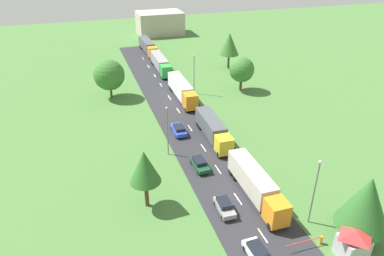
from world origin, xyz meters
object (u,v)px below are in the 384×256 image
truck_second (213,129)px  tree_oak (109,75)px  barrier_gate (315,240)px  truck_lead (256,184)px  car_third (200,164)px  tree_birch (242,70)px  lamppost_third (194,72)px  tree_maple (145,167)px  guard_booth (353,243)px  lamppost_second (167,129)px  truck_third (182,89)px  truck_fourth (160,63)px  tree_elm (366,202)px  distant_building (160,23)px  tree_pine (229,44)px  car_fourth (179,129)px  truck_fifth (148,46)px  car_lead (258,253)px  car_second (224,206)px  lamppost_lead (315,189)px

truck_second → tree_oak: bearing=121.0°
barrier_gate → truck_lead: bearing=104.8°
car_third → tree_birch: (18.77, 26.27, 4.03)m
truck_second → tree_oak: 27.89m
lamppost_third → tree_maple: lamppost_third is taller
truck_lead → guard_booth: (5.32, -12.08, -0.34)m
lamppost_second → truck_third: bearing=67.8°
truck_fourth → guard_booth: guard_booth is taller
guard_booth → tree_birch: (8.71, 46.99, 3.00)m
car_third → tree_elm: bearing=-57.1°
tree_oak → distant_building: 57.67m
tree_pine → car_fourth: bearing=-126.1°
truck_third → car_fourth: bearing=-108.6°
truck_third → tree_oak: bearing=158.3°
truck_fourth → truck_fifth: truck_fifth is taller
barrier_gate → tree_maple: size_ratio=0.57×
guard_booth → lamppost_second: (-13.52, 25.94, 2.77)m
truck_lead → truck_fourth: 53.62m
truck_lead → tree_maple: 14.61m
tree_birch → distant_building: bearing=94.7°
guard_booth → tree_pine: (12.38, 62.61, 4.44)m
lamppost_second → tree_pine: (25.90, 36.66, 1.67)m
truck_third → tree_oak: tree_oak is taller
lamppost_third → guard_booth: bearing=-87.9°
tree_elm → car_fourth: bearing=112.2°
truck_second → truck_fifth: truck_fifth is taller
truck_fourth → tree_elm: size_ratio=1.73×
lamppost_second → car_fourth: bearing=59.7°
car_fourth → tree_elm: (12.27, -30.09, 4.60)m
guard_booth → tree_elm: (2.19, 1.74, 3.61)m
car_lead → truck_second: bearing=79.8°
truck_third → tree_oak: (-14.16, 5.64, 2.83)m
car_lead → tree_birch: 48.08m
car_second → lamppost_second: bearing=102.2°
truck_third → tree_pine: bearing=42.8°
car_lead → tree_oak: size_ratio=0.51×
car_third → guard_booth: 23.06m
lamppost_lead → car_lead: bearing=-159.6°
guard_booth → tree_oak: 55.53m
car_second → lamppost_lead: (8.98, -4.85, 4.06)m
car_third → lamppost_second: (-3.45, 5.22, 3.79)m
lamppost_third → tree_elm: bearing=-85.2°
truck_fourth → car_third: bearing=-96.2°
lamppost_third → tree_maple: bearing=-117.3°
tree_maple → truck_fourth: bearing=74.6°
car_lead → car_third: car_third is taller
truck_fifth → tree_elm: bearing=-84.8°
distant_building → tree_elm: bearing=-91.0°
truck_third → truck_fifth: size_ratio=0.99×
car_second → tree_pine: (22.60, 51.86, 5.43)m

